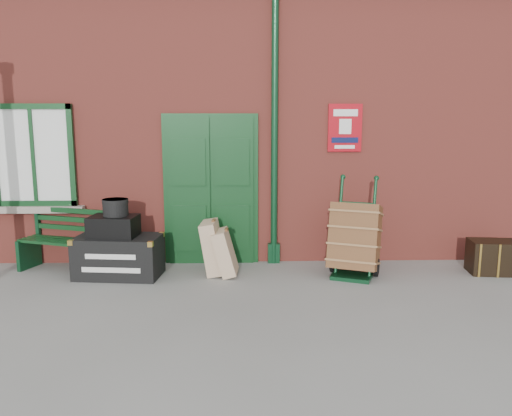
{
  "coord_description": "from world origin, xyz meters",
  "views": [
    {
      "loc": [
        0.18,
        -5.98,
        2.15
      ],
      "look_at": [
        0.36,
        0.6,
        1.0
      ],
      "focal_mm": 35.0,
      "sensor_mm": 36.0,
      "label": 1
    }
  ],
  "objects_px": {
    "bench": "(72,239)",
    "porter_trolley": "(355,239)",
    "houdini_trunk": "(119,256)",
    "dark_trunk": "(493,257)"
  },
  "relations": [
    {
      "from": "bench",
      "to": "porter_trolley",
      "type": "relative_size",
      "value": 1.15
    },
    {
      "from": "houdini_trunk",
      "to": "porter_trolley",
      "type": "height_order",
      "value": "porter_trolley"
    },
    {
      "from": "porter_trolley",
      "to": "dark_trunk",
      "type": "xyz_separation_m",
      "value": [
        2.01,
        0.04,
        -0.29
      ]
    },
    {
      "from": "houdini_trunk",
      "to": "dark_trunk",
      "type": "height_order",
      "value": "houdini_trunk"
    },
    {
      "from": "bench",
      "to": "dark_trunk",
      "type": "distance_m",
      "value": 6.05
    },
    {
      "from": "dark_trunk",
      "to": "bench",
      "type": "bearing_deg",
      "value": -175.76
    },
    {
      "from": "bench",
      "to": "houdini_trunk",
      "type": "relative_size",
      "value": 1.36
    },
    {
      "from": "houdini_trunk",
      "to": "dark_trunk",
      "type": "distance_m",
      "value": 5.31
    },
    {
      "from": "houdini_trunk",
      "to": "porter_trolley",
      "type": "bearing_deg",
      "value": 5.27
    },
    {
      "from": "bench",
      "to": "dark_trunk",
      "type": "relative_size",
      "value": 2.39
    }
  ]
}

